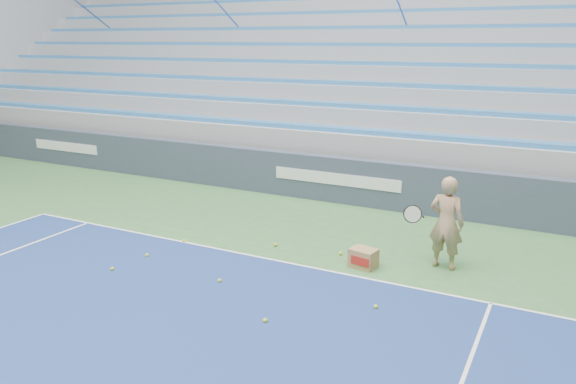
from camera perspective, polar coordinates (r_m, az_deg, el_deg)
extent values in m
cube|color=white|center=(10.25, -3.56, -6.49)|extent=(10.97, 0.05, 0.00)
cube|color=#353F51|center=(13.51, 5.11, 1.26)|extent=(30.00, 0.30, 1.10)
cube|color=white|center=(18.65, -21.66, 4.29)|extent=(2.60, 0.02, 0.28)
cube|color=white|center=(13.35, 4.86, 1.32)|extent=(3.20, 0.02, 0.28)
cube|color=#94979C|center=(17.71, 10.74, 4.41)|extent=(30.00, 8.50, 1.10)
cube|color=#94979C|center=(17.59, 10.87, 6.97)|extent=(30.00, 8.50, 0.50)
cube|color=#3373B8|center=(13.91, 6.29, 6.28)|extent=(29.60, 0.42, 0.11)
cube|color=#94979C|center=(17.93, 11.35, 8.71)|extent=(30.00, 7.65, 0.50)
cube|color=#3373B8|center=(14.63, 7.56, 8.66)|extent=(29.60, 0.42, 0.11)
cube|color=#94979C|center=(18.29, 11.81, 10.39)|extent=(30.00, 6.80, 0.50)
cube|color=#3373B8|center=(15.38, 8.73, 10.80)|extent=(29.60, 0.42, 0.11)
cube|color=#94979C|center=(18.66, 12.26, 12.00)|extent=(30.00, 5.95, 0.50)
cube|color=#3373B8|center=(16.16, 9.81, 12.74)|extent=(29.60, 0.42, 0.11)
cube|color=#94979C|center=(19.05, 12.70, 13.54)|extent=(30.00, 5.10, 0.50)
cube|color=#3373B8|center=(16.96, 10.79, 14.50)|extent=(29.60, 0.42, 0.11)
cube|color=#94979C|center=(19.46, 13.13, 15.02)|extent=(30.00, 4.25, 0.50)
cube|color=#3373B8|center=(17.78, 11.70, 16.09)|extent=(29.60, 0.42, 0.11)
cube|color=#94979C|center=(19.88, 13.54, 16.44)|extent=(30.00, 3.40, 0.50)
cube|color=#3373B8|center=(18.61, 12.55, 17.54)|extent=(29.60, 0.42, 0.11)
cube|color=#94979C|center=(20.31, 13.94, 17.80)|extent=(30.00, 2.55, 0.50)
cube|color=#94979C|center=(26.12, -23.48, 12.40)|extent=(0.30, 8.80, 6.10)
cube|color=#94979C|center=(21.81, 14.75, 14.38)|extent=(31.00, 0.40, 7.30)
cylinder|color=#3255B0|center=(23.79, -18.84, 16.41)|extent=(0.05, 8.53, 5.04)
cylinder|color=#3255B0|center=(19.97, -6.14, 17.47)|extent=(0.05, 8.53, 5.04)
cylinder|color=#3255B0|center=(17.43, 11.43, 17.60)|extent=(0.05, 8.53, 5.04)
imported|color=tan|center=(9.86, 15.79, -3.03)|extent=(0.63, 0.45, 1.62)
cylinder|color=black|center=(9.66, 13.52, -2.39)|extent=(0.12, 0.27, 0.08)
cylinder|color=beige|center=(9.39, 12.54, -2.19)|extent=(0.29, 0.16, 0.28)
torus|color=black|center=(9.39, 12.54, -2.19)|extent=(0.31, 0.18, 0.30)
cube|color=olive|center=(9.82, 7.66, -6.66)|extent=(0.49, 0.41, 0.33)
cube|color=#B21E19|center=(9.67, 7.32, -7.00)|extent=(0.35, 0.08, 0.15)
sphere|color=#C1D12A|center=(10.52, -14.15, -6.24)|extent=(0.07, 0.07, 0.07)
sphere|color=#C1D12A|center=(10.08, -17.43, -7.46)|extent=(0.07, 0.07, 0.07)
sphere|color=#C1D12A|center=(8.46, 8.90, -11.44)|extent=(0.07, 0.07, 0.07)
sphere|color=#C1D12A|center=(8.00, -2.33, -12.91)|extent=(0.07, 0.07, 0.07)
sphere|color=#C1D12A|center=(10.33, 5.35, -6.22)|extent=(0.07, 0.07, 0.07)
sphere|color=#C1D12A|center=(11.09, -10.51, -4.90)|extent=(0.07, 0.07, 0.07)
sphere|color=#C1D12A|center=(10.71, -1.30, -5.37)|extent=(0.07, 0.07, 0.07)
sphere|color=#C1D12A|center=(9.26, -6.96, -8.92)|extent=(0.07, 0.07, 0.07)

